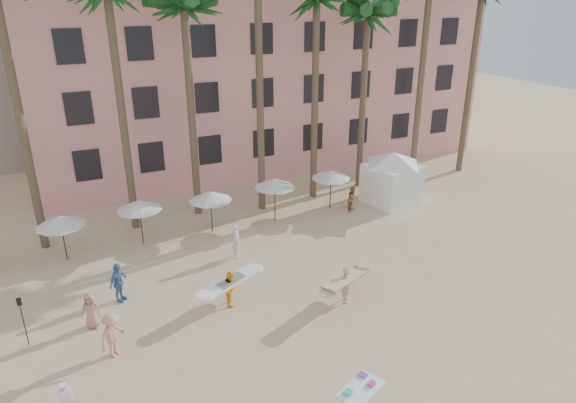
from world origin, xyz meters
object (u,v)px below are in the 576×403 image
(pink_hotel, at_px, (252,59))
(carrier_yellow, at_px, (347,283))
(cabana, at_px, (392,173))
(carrier_white, at_px, (231,286))

(pink_hotel, height_order, carrier_yellow, pink_hotel)
(cabana, relative_size, carrier_yellow, 1.73)
(carrier_yellow, relative_size, carrier_white, 0.99)
(pink_hotel, xyz_separation_m, carrier_yellow, (-4.65, -23.19, -7.02))
(cabana, height_order, carrier_white, cabana)
(cabana, xyz_separation_m, carrier_white, (-13.62, -6.99, -1.18))
(pink_hotel, height_order, carrier_white, pink_hotel)
(carrier_yellow, bearing_deg, cabana, 45.64)
(pink_hotel, bearing_deg, cabana, -73.55)
(pink_hotel, distance_m, cabana, 15.91)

